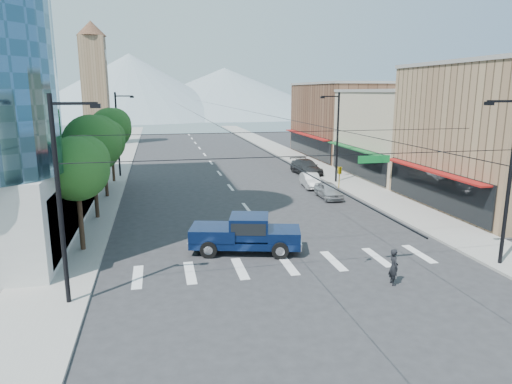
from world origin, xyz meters
TOP-DOWN VIEW (x-y plane):
  - ground at (0.00, 0.00)m, footprint 160.00×160.00m
  - sidewalk_left at (-12.00, 40.00)m, footprint 4.00×120.00m
  - sidewalk_right at (12.00, 40.00)m, footprint 4.00×120.00m
  - shop_near at (20.00, 10.00)m, footprint 12.00×14.00m
  - shop_mid at (20.00, 24.00)m, footprint 12.00×14.00m
  - shop_far at (20.00, 40.00)m, footprint 12.00×18.00m
  - clock_tower at (-16.50, 62.00)m, footprint 4.80×4.80m
  - mountain_left at (-15.00, 150.00)m, footprint 80.00×80.00m
  - mountain_right at (20.00, 160.00)m, footprint 90.00×90.00m
  - tree_near at (-11.07, 6.10)m, footprint 3.65×3.64m
  - tree_midnear at (-11.07, 13.10)m, footprint 4.09×4.09m
  - tree_midfar at (-11.07, 20.10)m, footprint 3.65×3.64m
  - tree_far at (-11.07, 27.10)m, footprint 4.09×4.09m
  - signal_rig at (0.19, -1.00)m, footprint 21.80×0.20m
  - lamp_pole_nw at (-10.67, 30.00)m, footprint 2.00×0.25m
  - lamp_pole_ne at (10.67, 22.00)m, footprint 2.00×0.25m
  - pickup_truck at (-2.04, 4.01)m, footprint 6.71×3.76m
  - pedestrian at (4.02, -2.00)m, footprint 0.49×0.69m
  - parked_car_near at (7.60, 15.77)m, footprint 1.72×4.08m
  - parked_car_mid at (7.60, 20.51)m, footprint 1.87×4.27m
  - parked_car_far at (9.40, 27.27)m, footprint 2.61×5.76m

SIDE VIEW (x-z plane):
  - ground at x=0.00m, z-range 0.00..0.00m
  - sidewalk_left at x=-12.00m, z-range 0.00..0.15m
  - sidewalk_right at x=12.00m, z-range 0.00..0.15m
  - parked_car_mid at x=7.60m, z-range 0.00..1.36m
  - parked_car_near at x=7.60m, z-range 0.00..1.38m
  - parked_car_far at x=9.40m, z-range 0.00..1.64m
  - pedestrian at x=4.02m, z-range 0.00..1.78m
  - pickup_truck at x=-2.04m, z-range 0.05..2.20m
  - shop_mid at x=20.00m, z-range 0.00..9.00m
  - signal_rig at x=0.19m, z-range 0.14..9.14m
  - lamp_pole_nw at x=-10.67m, z-range 0.44..9.44m
  - lamp_pole_ne at x=10.67m, z-range 0.44..9.44m
  - tree_near at x=-11.07m, z-range 1.64..8.34m
  - tree_midfar at x=-11.07m, z-range 1.64..8.34m
  - shop_far at x=20.00m, z-range 0.00..10.00m
  - shop_near at x=20.00m, z-range 0.00..11.00m
  - tree_midnear at x=-11.07m, z-range 1.83..9.35m
  - tree_far at x=-11.07m, z-range 1.83..9.35m
  - mountain_right at x=20.00m, z-range 0.00..18.00m
  - clock_tower at x=-16.50m, z-range 0.44..20.84m
  - mountain_left at x=-15.00m, z-range 0.00..22.00m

